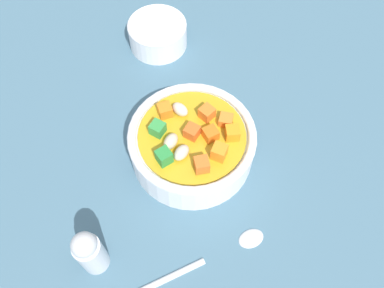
# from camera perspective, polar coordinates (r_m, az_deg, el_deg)

# --- Properties ---
(ground_plane) EXTENTS (1.40, 1.40, 0.02)m
(ground_plane) POSITION_cam_1_polar(r_m,az_deg,el_deg) (0.59, 0.00, -1.94)
(ground_plane) COLOR #42667A
(soup_bowl_main) EXTENTS (0.17, 0.17, 0.07)m
(soup_bowl_main) POSITION_cam_1_polar(r_m,az_deg,el_deg) (0.56, -0.01, 0.12)
(soup_bowl_main) COLOR white
(soup_bowl_main) RESTS_ON ground_plane
(spoon) EXTENTS (0.20, 0.09, 0.01)m
(spoon) POSITION_cam_1_polar(r_m,az_deg,el_deg) (0.52, 1.62, -16.07)
(spoon) COLOR silver
(spoon) RESTS_ON ground_plane
(side_bowl_small) EXTENTS (0.10, 0.10, 0.05)m
(side_bowl_small) POSITION_cam_1_polar(r_m,az_deg,el_deg) (0.70, -4.85, 15.21)
(side_bowl_small) COLOR white
(side_bowl_small) RESTS_ON ground_plane
(pepper_shaker) EXTENTS (0.03, 0.03, 0.09)m
(pepper_shaker) POSITION_cam_1_polar(r_m,az_deg,el_deg) (0.50, -14.23, -14.53)
(pepper_shaker) COLOR silver
(pepper_shaker) RESTS_ON ground_plane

